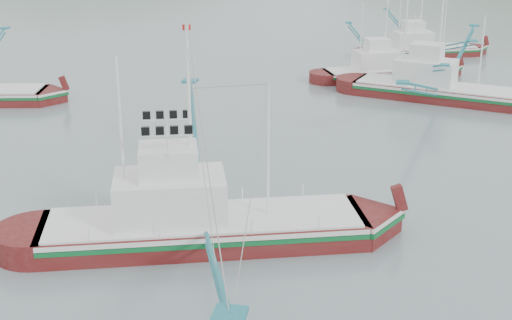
% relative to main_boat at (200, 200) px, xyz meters
% --- Properties ---
extents(ground, '(1200.00, 1200.00, 0.00)m').
position_rel_main_boat_xyz_m(ground, '(2.14, -2.63, -2.21)').
color(ground, slate).
rests_on(ground, ground).
extents(main_boat, '(16.16, 27.62, 11.46)m').
position_rel_main_boat_xyz_m(main_boat, '(0.00, 0.00, 0.00)').
color(main_boat, '#4F0E0D').
rests_on(main_boat, ground).
extents(bg_boat_far, '(12.37, 20.89, 8.85)m').
position_rel_main_boat_xyz_m(bg_boat_far, '(8.95, 36.57, -0.43)').
color(bg_boat_far, '#4F0E0D').
rests_on(bg_boat_far, ground).
extents(bg_boat_right, '(15.06, 25.77, 10.68)m').
position_rel_main_boat_xyz_m(bg_boat_right, '(13.33, 29.57, -0.20)').
color(bg_boat_right, '#4F0E0D').
rests_on(bg_boat_right, ground).
extents(bg_boat_extra, '(12.41, 21.02, 8.85)m').
position_rel_main_boat_xyz_m(bg_boat_extra, '(12.66, 48.00, -0.45)').
color(bg_boat_extra, '#4F0E0D').
rests_on(bg_boat_extra, ground).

